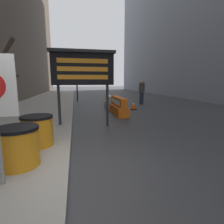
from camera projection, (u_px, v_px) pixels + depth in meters
ground_plane at (69, 177)px, 3.18m from camera, size 120.00×120.00×0.00m
bare_tree at (0, 75)px, 8.49m from camera, size 1.69×1.78×3.93m
barrel_drum_foreground at (18, 146)px, 3.28m from camera, size 0.77×0.77×0.76m
barrel_drum_middle at (37, 131)px, 4.33m from camera, size 0.77×0.77×0.76m
message_board at (83, 69)px, 6.32m from camera, size 2.36×0.36×2.82m
jersey_barrier_orange_far at (118, 107)px, 9.15m from camera, size 0.55×2.20×0.91m
jersey_barrier_white at (110, 103)px, 11.41m from camera, size 0.54×1.70×0.79m
traffic_cone_near at (115, 103)px, 11.83m from camera, size 0.31×0.31×0.56m
traffic_cone_mid at (133, 105)px, 10.71m from camera, size 0.36×0.36×0.65m
traffic_light_near_curb at (77, 71)px, 14.77m from camera, size 0.28×0.44×3.49m
pedestrian_worker at (142, 90)px, 13.09m from camera, size 0.53×0.55×1.84m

